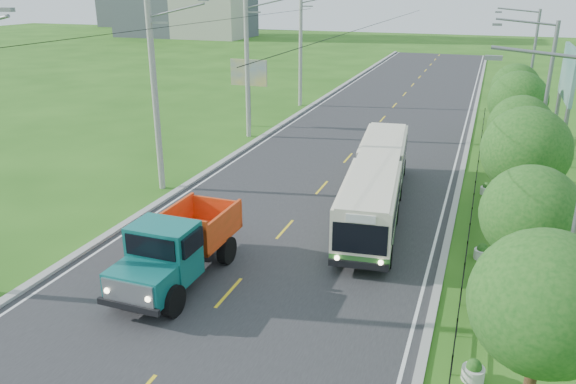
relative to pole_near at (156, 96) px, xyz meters
The scene contains 28 objects.
ground 13.24m from the pole_near, 47.45° to the right, with size 240.00×240.00×0.00m, color #255714.
road 14.67m from the pole_near, 53.09° to the left, with size 14.00×120.00×0.02m, color #28282B.
curb_left 12.14m from the pole_near, 84.48° to the left, with size 0.40×120.00×0.15m, color #9E9E99.
curb_right 19.60m from the pole_near, 35.52° to the left, with size 0.30×120.00×0.10m, color #9E9E99.
edge_line_left 12.22m from the pole_near, 81.66° to the left, with size 0.12×120.00×0.00m, color silver.
edge_line_right 19.21m from the pole_near, 36.41° to the left, with size 0.12×120.00×0.00m, color silver.
centre_dash 13.23m from the pole_near, 47.45° to the right, with size 0.12×2.20×0.00m, color yellow.
railing_right 17.68m from the pole_near, 17.09° to the left, with size 0.04×40.00×0.60m, color black.
pole_near is the anchor object (origin of this frame).
pole_mid 12.00m from the pole_near, 90.00° to the left, with size 3.51×0.32×10.00m.
pole_far 24.00m from the pole_near, 90.00° to the left, with size 3.51×0.32×10.00m.
tree_front 22.26m from the pole_near, 35.36° to the right, with size 3.36×3.41×5.60m.
tree_second 19.44m from the pole_near, 20.74° to the right, with size 3.18×3.26×5.30m.
tree_third 18.17m from the pole_near, ahead, with size 3.60×3.62×6.00m.
tree_fourth 18.89m from the pole_near, 15.84° to the left, with size 3.24×3.31×5.40m.
tree_fifth 21.31m from the pole_near, 31.59° to the left, with size 3.48×3.52×5.80m.
tree_back 24.98m from the pole_near, 43.41° to the left, with size 3.30×3.36×5.50m.
streetlight_near 20.94m from the pole_near, 25.46° to the right, with size 3.02×0.20×9.07m.
streetlight_mid 19.56m from the pole_near, 14.81° to the left, with size 3.02×0.20×9.07m.
streetlight_far 26.80m from the pole_near, 45.14° to the left, with size 3.02×0.20×9.07m.
planter_front 20.70m from the pole_near, 33.12° to the right, with size 0.64×0.64×0.67m.
planter_near 17.79m from the pole_near, 10.09° to the right, with size 0.64×0.64×0.67m.
planter_mid 18.23m from the pole_near, 16.52° to the left, with size 0.64×0.64×0.67m.
planter_far 21.83m from the pole_near, 37.63° to the left, with size 0.64×0.64×0.67m.
billboard_left 15.10m from the pole_near, 94.72° to the left, with size 3.00×0.20×5.20m.
billboard_right 23.32m from the pole_near, 28.14° to the left, with size 0.24×6.00×7.30m.
bus 12.23m from the pole_near, ahead, with size 3.79×14.41×2.75m.
dump_truck 11.26m from the pole_near, 55.18° to the right, with size 2.56×6.36×2.66m.
Camera 1 is at (8.07, -16.14, 10.57)m, focal length 35.00 mm.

